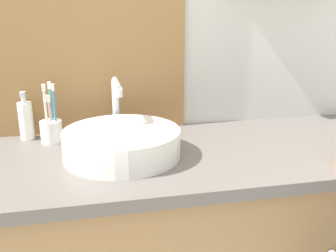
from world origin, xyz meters
TOP-DOWN VIEW (x-y plane):
  - wall_back at (0.01, 0.62)m, footprint 3.20×0.18m
  - sink_basin at (-0.22, 0.32)m, footprint 0.35×0.40m
  - toothbrush_holder at (-0.44, 0.49)m, footprint 0.07×0.07m
  - soap_dispenser at (-0.53, 0.54)m, footprint 0.05×0.05m

SIDE VIEW (x-z plane):
  - sink_basin at x=-0.22m, z-range 0.79..0.99m
  - toothbrush_holder at x=-0.44m, z-range 0.79..0.99m
  - soap_dispenser at x=-0.53m, z-range 0.83..0.99m
  - wall_back at x=0.01m, z-range 0.02..2.52m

